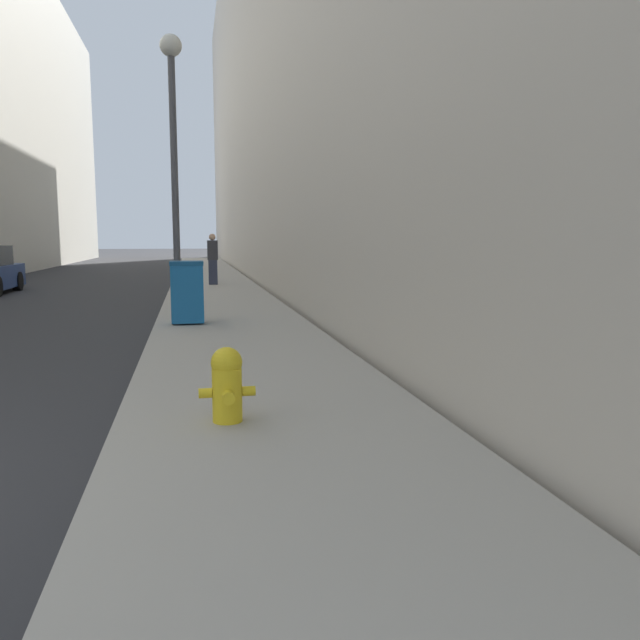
{
  "coord_description": "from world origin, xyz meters",
  "views": [
    {
      "loc": [
        4.24,
        -4.18,
        1.81
      ],
      "look_at": [
        8.67,
        17.37,
        -1.1
      ],
      "focal_mm": 35.0,
      "sensor_mm": 36.0,
      "label": 1
    }
  ],
  "objects_px": {
    "trash_bin": "(187,292)",
    "lamppost": "(173,137)",
    "pedestrian_on_sidewalk": "(213,259)",
    "fire_hydrant": "(227,383)"
  },
  "relations": [
    {
      "from": "trash_bin",
      "to": "lamppost",
      "type": "relative_size",
      "value": 0.2
    },
    {
      "from": "lamppost",
      "to": "trash_bin",
      "type": "bearing_deg",
      "value": -85.02
    },
    {
      "from": "trash_bin",
      "to": "lamppost",
      "type": "height_order",
      "value": "lamppost"
    },
    {
      "from": "trash_bin",
      "to": "pedestrian_on_sidewalk",
      "type": "distance_m",
      "value": 10.25
    },
    {
      "from": "fire_hydrant",
      "to": "pedestrian_on_sidewalk",
      "type": "height_order",
      "value": "pedestrian_on_sidewalk"
    },
    {
      "from": "fire_hydrant",
      "to": "pedestrian_on_sidewalk",
      "type": "xyz_separation_m",
      "value": [
        0.45,
        16.93,
        0.54
      ]
    },
    {
      "from": "lamppost",
      "to": "pedestrian_on_sidewalk",
      "type": "relative_size",
      "value": 3.43
    },
    {
      "from": "fire_hydrant",
      "to": "trash_bin",
      "type": "relative_size",
      "value": 0.57
    },
    {
      "from": "fire_hydrant",
      "to": "lamppost",
      "type": "relative_size",
      "value": 0.11
    },
    {
      "from": "fire_hydrant",
      "to": "lamppost",
      "type": "distance_m",
      "value": 10.06
    }
  ]
}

